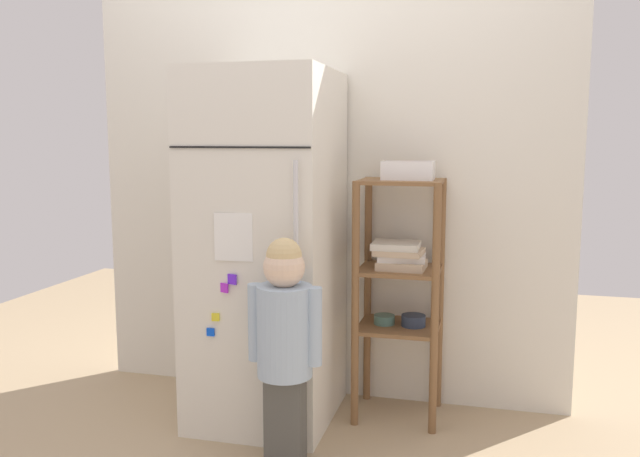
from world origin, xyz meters
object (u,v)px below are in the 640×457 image
at_px(pantry_shelf_unit, 400,275).
at_px(fruit_bin, 409,171).
at_px(refrigerator, 266,248).
at_px(child_standing, 285,330).

distance_m(pantry_shelf_unit, fruit_bin, 0.49).
height_order(refrigerator, fruit_bin, refrigerator).
xyz_separation_m(refrigerator, pantry_shelf_unit, (0.61, 0.15, -0.13)).
xyz_separation_m(refrigerator, fruit_bin, (0.64, 0.14, 0.36)).
distance_m(refrigerator, child_standing, 0.57).
height_order(child_standing, fruit_bin, fruit_bin).
distance_m(refrigerator, pantry_shelf_unit, 0.64).
distance_m(refrigerator, fruit_bin, 0.75).
bearing_deg(pantry_shelf_unit, refrigerator, -165.84).
bearing_deg(refrigerator, pantry_shelf_unit, 14.16).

